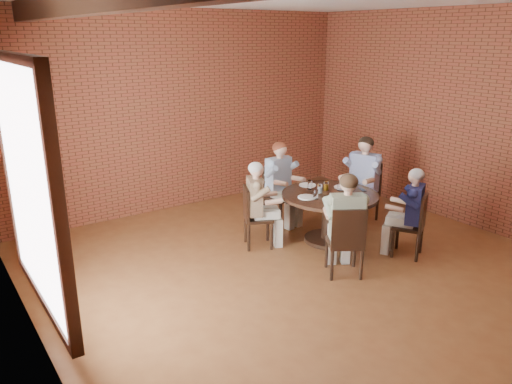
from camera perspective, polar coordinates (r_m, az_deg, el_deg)
floor at (r=6.58m, az=6.80°, el=-9.41°), size 7.00×7.00×0.00m
wall_back at (r=8.87m, az=-8.11°, el=9.14°), size 7.00×0.00×7.00m
wall_left at (r=4.57m, az=-24.49°, el=-0.21°), size 0.00×7.00×7.00m
wall_right at (r=8.51m, az=24.00°, el=7.46°), size 0.00×7.00×7.00m
window at (r=4.98m, az=-24.54°, el=0.53°), size 0.10×2.16×2.36m
dining_table at (r=7.44m, az=8.38°, el=-1.81°), size 1.42×1.42×0.75m
chair_a at (r=8.44m, az=12.27°, el=0.30°), size 0.59×0.59×0.98m
diner_a at (r=8.30m, az=12.06°, el=1.33°), size 0.85×0.76×1.41m
chair_b at (r=8.19m, az=2.42°, el=0.05°), size 0.47×0.47×0.94m
diner_b at (r=8.08m, az=2.85°, el=0.99°), size 0.60×0.71×1.34m
chair_c at (r=7.20m, az=-0.32°, el=-2.59°), size 0.52×0.52×0.90m
diner_c at (r=7.16m, az=0.28°, el=-1.50°), size 0.75×0.70×1.27m
chair_d at (r=6.39m, az=10.28°, el=-5.36°), size 0.60×0.60×0.95m
diner_d at (r=6.41m, az=10.19°, el=-3.73°), size 0.81×0.85×1.35m
chair_e at (r=7.22m, az=17.65°, el=-3.43°), size 0.53×0.53×0.90m
diner_e at (r=7.18m, az=17.16°, el=-2.31°), size 0.71×0.76×1.26m
plate_a at (r=7.68m, az=9.87°, el=0.54°), size 0.26×0.26×0.01m
plate_b at (r=7.72m, az=5.90°, el=0.80°), size 0.26×0.26×0.01m
plate_c at (r=7.15m, az=5.84°, el=-0.59°), size 0.26×0.26×0.01m
plate_d at (r=7.24m, az=11.42°, el=-0.61°), size 0.26×0.26×0.01m
glass_a at (r=7.53m, az=9.55°, el=0.69°), size 0.07×0.07×0.14m
glass_b at (r=7.52m, az=8.01°, el=0.74°), size 0.07×0.07×0.14m
glass_c at (r=7.52m, az=6.19°, el=0.82°), size 0.07×0.07×0.14m
glass_d at (r=7.36m, az=7.32°, el=0.42°), size 0.07×0.07×0.14m
glass_e at (r=7.08m, az=6.83°, el=-0.26°), size 0.07×0.07×0.14m
glass_f at (r=6.97m, az=8.66°, el=-0.63°), size 0.07×0.07×0.14m
smartphone at (r=7.62m, az=12.12°, el=0.24°), size 0.13×0.16×0.01m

